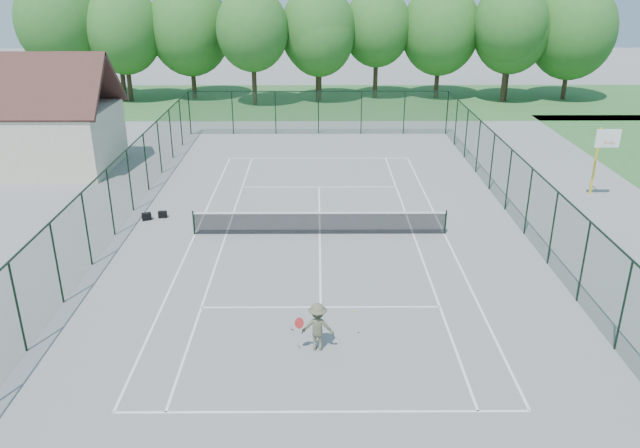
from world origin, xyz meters
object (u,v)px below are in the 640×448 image
(tennis_net, at_px, (320,222))
(basketball_goal, at_px, (602,149))
(sports_bag_a, at_px, (147,217))
(tennis_player, at_px, (318,327))

(tennis_net, distance_m, basketball_goal, 14.88)
(sports_bag_a, bearing_deg, tennis_player, -76.54)
(basketball_goal, height_order, tennis_player, basketball_goal)
(basketball_goal, distance_m, tennis_player, 19.66)
(sports_bag_a, bearing_deg, tennis_net, -35.27)
(tennis_net, relative_size, tennis_player, 5.54)
(tennis_net, relative_size, basketball_goal, 3.04)
(basketball_goal, height_order, sports_bag_a, basketball_goal)
(tennis_player, bearing_deg, sports_bag_a, 126.63)
(basketball_goal, xyz_separation_m, sports_bag_a, (-22.03, -2.92, -2.40))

